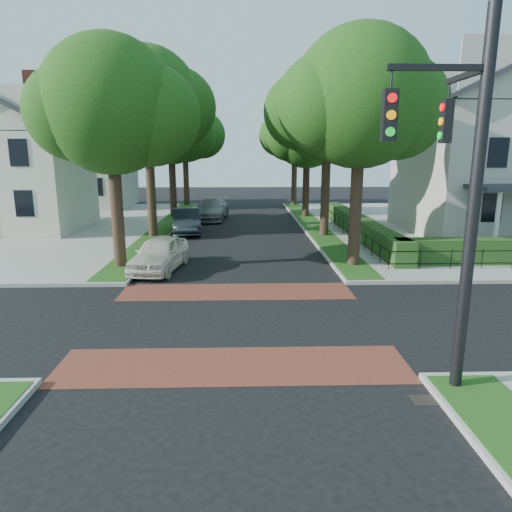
% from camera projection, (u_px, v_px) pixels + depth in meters
% --- Properties ---
extents(ground, '(120.00, 120.00, 0.00)m').
position_uv_depth(ground, '(235.00, 321.00, 14.80)').
color(ground, black).
rests_on(ground, ground).
extents(sidewalk_ne, '(30.00, 30.00, 0.15)m').
position_uv_depth(sidewalk_ne, '(502.00, 225.00, 33.84)').
color(sidewalk_ne, gray).
rests_on(sidewalk_ne, ground).
extents(crosswalk_far, '(9.00, 2.20, 0.01)m').
position_uv_depth(crosswalk_far, '(237.00, 292.00, 17.91)').
color(crosswalk_far, brown).
rests_on(crosswalk_far, ground).
extents(crosswalk_near, '(9.00, 2.20, 0.01)m').
position_uv_depth(crosswalk_near, '(233.00, 366.00, 11.67)').
color(crosswalk_near, brown).
rests_on(crosswalk_near, ground).
extents(storm_drain, '(0.65, 0.45, 0.01)m').
position_uv_depth(storm_drain, '(427.00, 400.00, 10.04)').
color(storm_drain, black).
rests_on(storm_drain, ground).
extents(grass_strip_ne, '(1.60, 29.80, 0.02)m').
position_uv_depth(grass_strip_ne, '(313.00, 225.00, 33.53)').
color(grass_strip_ne, '#244F16').
rests_on(grass_strip_ne, sidewalk_ne).
extents(grass_strip_nw, '(1.60, 29.80, 0.02)m').
position_uv_depth(grass_strip_nw, '(166.00, 226.00, 33.24)').
color(grass_strip_nw, '#244F16').
rests_on(grass_strip_nw, sidewalk_nw).
extents(tree_right_near, '(7.75, 6.67, 10.66)m').
position_uv_depth(tree_right_near, '(362.00, 100.00, 20.32)').
color(tree_right_near, black).
rests_on(tree_right_near, sidewalk_ne).
extents(tree_right_mid, '(8.25, 7.09, 11.22)m').
position_uv_depth(tree_right_mid, '(329.00, 109.00, 28.06)').
color(tree_right_mid, black).
rests_on(tree_right_mid, sidewalk_ne).
extents(tree_right_far, '(7.25, 6.23, 9.74)m').
position_uv_depth(tree_right_far, '(308.00, 133.00, 37.04)').
color(tree_right_far, black).
rests_on(tree_right_far, sidewalk_ne).
extents(tree_right_back, '(7.50, 6.45, 10.20)m').
position_uv_depth(tree_right_back, '(296.00, 133.00, 45.75)').
color(tree_right_back, black).
rests_on(tree_right_back, sidewalk_ne).
extents(tree_left_near, '(7.50, 6.45, 10.20)m').
position_uv_depth(tree_left_near, '(114.00, 108.00, 20.10)').
color(tree_left_near, black).
rests_on(tree_left_near, sidewalk_nw).
extents(tree_left_mid, '(8.00, 6.88, 11.48)m').
position_uv_depth(tree_left_mid, '(149.00, 102.00, 27.67)').
color(tree_left_mid, black).
rests_on(tree_left_mid, sidewalk_nw).
extents(tree_left_far, '(7.00, 6.02, 9.86)m').
position_uv_depth(tree_left_far, '(172.00, 130.00, 36.69)').
color(tree_left_far, black).
rests_on(tree_left_far, sidewalk_nw).
extents(tree_left_back, '(7.75, 6.66, 10.44)m').
position_uv_depth(tree_left_back, '(186.00, 132.00, 45.42)').
color(tree_left_back, black).
rests_on(tree_left_back, sidewalk_nw).
extents(hedge_main_road, '(1.00, 18.00, 1.20)m').
position_uv_depth(hedge_main_road, '(358.00, 226.00, 29.47)').
color(hedge_main_road, '#1C4116').
rests_on(hedge_main_road, sidewalk_ne).
extents(fence_main_road, '(0.06, 18.00, 0.90)m').
position_uv_depth(fence_main_road, '(346.00, 228.00, 29.48)').
color(fence_main_road, black).
rests_on(fence_main_road, sidewalk_ne).
extents(house_victorian, '(13.00, 13.05, 12.48)m').
position_uv_depth(house_victorian, '(509.00, 142.00, 29.47)').
color(house_victorian, '#B4B1A2').
rests_on(house_victorian, sidewalk_ne).
extents(house_left_near, '(10.00, 9.00, 10.14)m').
position_uv_depth(house_left_near, '(10.00, 157.00, 30.81)').
color(house_left_near, beige).
rests_on(house_left_near, sidewalk_nw).
extents(house_left_far, '(10.00, 9.00, 10.14)m').
position_uv_depth(house_left_far, '(81.00, 156.00, 44.46)').
color(house_left_far, '#B4B1A2').
rests_on(house_left_far, sidewalk_nw).
extents(traffic_signal, '(2.17, 2.00, 8.00)m').
position_uv_depth(traffic_signal, '(462.00, 183.00, 9.59)').
color(traffic_signal, black).
rests_on(traffic_signal, sidewalk_se).
extents(parked_car_front, '(2.53, 4.88, 1.59)m').
position_uv_depth(parked_car_front, '(160.00, 253.00, 21.06)').
color(parked_car_front, silver).
rests_on(parked_car_front, ground).
extents(parked_car_middle, '(2.51, 5.25, 1.66)m').
position_uv_depth(parked_car_middle, '(186.00, 221.00, 30.81)').
color(parked_car_middle, '#1C232A').
rests_on(parked_car_middle, ground).
extents(parked_car_rear, '(2.91, 6.09, 1.71)m').
position_uv_depth(parked_car_rear, '(211.00, 209.00, 37.20)').
color(parked_car_rear, gray).
rests_on(parked_car_rear, ground).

